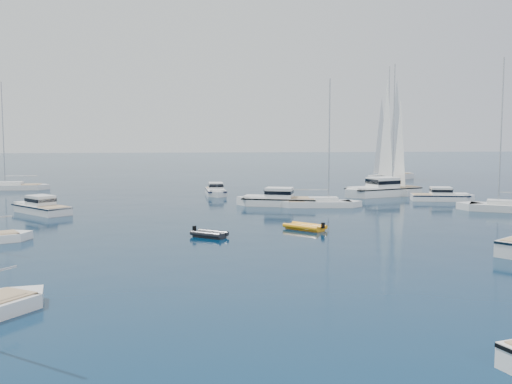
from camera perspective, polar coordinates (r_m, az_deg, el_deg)
ground at (r=30.63m, az=-3.02°, el=-9.34°), size 400.00×400.00×0.00m
motor_cruiser_centre at (r=65.55m, az=2.01°, el=-1.27°), size 9.84×5.56×2.47m
motor_cruiser_far_r at (r=73.30m, az=16.93°, el=-0.78°), size 7.94×3.74×2.00m
motor_cruiser_far_l at (r=63.23m, az=-19.45°, el=-1.85°), size 7.61×8.01×2.22m
motor_cruiser_distant at (r=76.83m, az=11.57°, el=-0.36°), size 11.65×7.13×2.93m
motor_cruiser_horizon at (r=76.77m, az=-3.76°, el=-0.26°), size 2.63×7.58×1.96m
sailboat_mid_r at (r=65.74m, az=22.54°, el=-1.69°), size 10.69×7.61×15.70m
sailboat_centre at (r=64.84m, az=5.94°, el=-1.38°), size 9.60×3.18×13.87m
sailboat_sails_r at (r=81.56m, az=12.23°, el=-0.03°), size 4.22×11.82×17.00m
sailboat_far_l at (r=89.77m, az=-21.67°, el=0.21°), size 10.29×2.75×15.09m
sailboat_sails_far at (r=103.56m, az=12.48°, el=1.16°), size 11.89×11.18×19.05m
tender_yellow at (r=49.76m, az=4.57°, el=-3.51°), size 3.83×3.85×0.95m
tender_grey_near at (r=46.27m, az=-4.36°, el=-4.21°), size 3.22×2.98×0.95m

